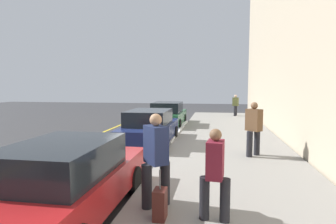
{
  "coord_description": "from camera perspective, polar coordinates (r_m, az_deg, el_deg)",
  "views": [
    {
      "loc": [
        -11.02,
        -2.76,
        2.54
      ],
      "look_at": [
        -0.25,
        -0.96,
        1.51
      ],
      "focal_mm": 30.64,
      "sensor_mm": 36.0,
      "label": 1
    }
  ],
  "objects": [
    {
      "name": "ground_plane",
      "position": [
        11.64,
        -4.51,
        -7.21
      ],
      "size": [
        56.0,
        56.0,
        0.0
      ],
      "primitive_type": "plane",
      "color": "#333335"
    },
    {
      "name": "sidewalk",
      "position": [
        11.3,
        12.08,
        -7.3
      ],
      "size": [
        28.0,
        4.6,
        0.15
      ],
      "primitive_type": "cube",
      "color": "gray",
      "rests_on": "ground"
    },
    {
      "name": "pedestrian_brown_coat",
      "position": [
        10.03,
        16.68,
        -2.95
      ],
      "size": [
        0.56,
        0.57,
        1.82
      ],
      "color": "black",
      "rests_on": "sidewalk"
    },
    {
      "name": "pedestrian_olive_coat",
      "position": [
        22.8,
        13.28,
        1.45
      ],
      "size": [
        0.53,
        0.5,
        1.64
      ],
      "color": "black",
      "rests_on": "sidewalk"
    },
    {
      "name": "rolling_suitcase",
      "position": [
        5.35,
        -1.6,
        -17.84
      ],
      "size": [
        0.34,
        0.22,
        0.91
      ],
      "color": "#471E19",
      "rests_on": "sidewalk"
    },
    {
      "name": "pedestrian_navy_coat",
      "position": [
        5.66,
        -2.43,
        -9.0
      ],
      "size": [
        0.58,
        0.56,
        1.84
      ],
      "color": "black",
      "rests_on": "sidewalk"
    },
    {
      "name": "parked_car_navy",
      "position": [
        11.98,
        -3.63,
        -3.15
      ],
      "size": [
        4.49,
        1.92,
        1.51
      ],
      "color": "black",
      "rests_on": "ground"
    },
    {
      "name": "parked_car_green",
      "position": [
        17.32,
        -0.03,
        -0.5
      ],
      "size": [
        4.42,
        1.9,
        1.51
      ],
      "color": "black",
      "rests_on": "ground"
    },
    {
      "name": "parked_car_red",
      "position": [
        5.81,
        -19.37,
        -12.75
      ],
      "size": [
        4.6,
        1.91,
        1.51
      ],
      "color": "black",
      "rests_on": "ground"
    },
    {
      "name": "snow_bank_curb",
      "position": [
        15.24,
        1.59,
        -3.77
      ],
      "size": [
        6.99,
        0.56,
        0.22
      ],
      "primitive_type": "cube",
      "color": "white",
      "rests_on": "ground"
    },
    {
      "name": "lane_stripe_centre",
      "position": [
        12.78,
        -18.66,
        -6.32
      ],
      "size": [
        28.0,
        0.14,
        0.01
      ],
      "primitive_type": "cube",
      "color": "gold",
      "rests_on": "ground"
    },
    {
      "name": "pedestrian_burgundy_coat",
      "position": [
        5.17,
        9.34,
        -11.71
      ],
      "size": [
        0.47,
        0.54,
        1.64
      ],
      "color": "black",
      "rests_on": "sidewalk"
    }
  ]
}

